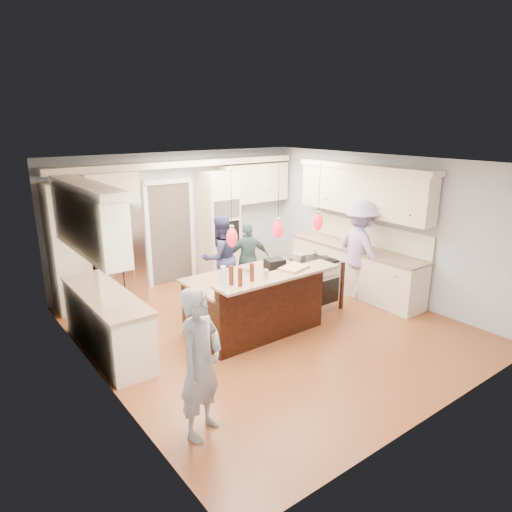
{
  "coord_description": "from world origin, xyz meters",
  "views": [
    {
      "loc": [
        -4.34,
        -5.41,
        3.3
      ],
      "look_at": [
        0.0,
        0.35,
        1.15
      ],
      "focal_mm": 32.0,
      "sensor_mm": 36.0,
      "label": 1
    }
  ],
  "objects": [
    {
      "name": "refrigerator",
      "position": [
        -1.55,
        2.64,
        0.9
      ],
      "size": [
        0.9,
        0.7,
        1.8
      ],
      "primitive_type": "cube",
      "color": "#B7B7BC",
      "rests_on": "ground"
    },
    {
      "name": "person_far_left",
      "position": [
        0.1,
        1.6,
        0.8
      ],
      "size": [
        0.8,
        0.63,
        1.61
      ],
      "primitive_type": "imported",
      "rotation": [
        0.0,
        0.0,
        3.11
      ],
      "color": "navy",
      "rests_on": "ground"
    },
    {
      "name": "room_shell",
      "position": [
        0.0,
        0.0,
        1.82
      ],
      "size": [
        5.54,
        6.04,
        2.72
      ],
      "color": "#B2BCC6",
      "rests_on": "ground"
    },
    {
      "name": "pot_small",
      "position": [
        1.3,
        0.1,
        0.97
      ],
      "size": [
        0.19,
        0.19,
        0.1
      ],
      "primitive_type": "cylinder",
      "color": "#B7B7BC",
      "rests_on": "island_range"
    },
    {
      "name": "back_upper_cabinets",
      "position": [
        -0.75,
        2.76,
        1.67
      ],
      "size": [
        5.3,
        0.61,
        2.54
      ],
      "color": "beige",
      "rests_on": "ground"
    },
    {
      "name": "island_range",
      "position": [
        1.16,
        0.15,
        0.46
      ],
      "size": [
        0.82,
        0.71,
        0.92
      ],
      "color": "#B7B7BC",
      "rests_on": "ground"
    },
    {
      "name": "ground_plane",
      "position": [
        0.0,
        0.0,
        0.0
      ],
      "size": [
        6.0,
        6.0,
        0.0
      ],
      "primitive_type": "plane",
      "color": "#A65A2D",
      "rests_on": "ground"
    },
    {
      "name": "cutting_board",
      "position": [
        0.12,
        -0.47,
        1.14
      ],
      "size": [
        0.5,
        0.41,
        0.03
      ],
      "primitive_type": "cube",
      "rotation": [
        0.0,
        0.0,
        0.26
      ],
      "color": "tan",
      "rests_on": "kitchen_island"
    },
    {
      "name": "kitchen_island",
      "position": [
        -0.25,
        0.07,
        0.49
      ],
      "size": [
        2.1,
        1.46,
        1.12
      ],
      "color": "black",
      "rests_on": "ground"
    },
    {
      "name": "person_range_side",
      "position": [
        2.25,
        0.03,
        0.95
      ],
      "size": [
        0.91,
        1.33,
        1.9
      ],
      "primitive_type": "imported",
      "rotation": [
        0.0,
        0.0,
        1.39
      ],
      "color": "#A694C7",
      "rests_on": "ground"
    },
    {
      "name": "water_bottle",
      "position": [
        -1.2,
        -0.51,
        1.27
      ],
      "size": [
        0.08,
        0.08,
        0.31
      ],
      "primitive_type": "cylinder",
      "rotation": [
        0.0,
        0.0,
        -0.14
      ],
      "color": "silver",
      "rests_on": "kitchen_island"
    },
    {
      "name": "left_cabinets",
      "position": [
        -2.44,
        0.8,
        1.06
      ],
      "size": [
        0.64,
        2.3,
        2.51
      ],
      "color": "beige",
      "rests_on": "ground"
    },
    {
      "name": "drink_can",
      "position": [
        -0.48,
        -0.53,
        1.18
      ],
      "size": [
        0.08,
        0.08,
        0.12
      ],
      "primitive_type": "cylinder",
      "rotation": [
        0.0,
        0.0,
        0.22
      ],
      "color": "#B7B7BC",
      "rests_on": "kitchen_island"
    },
    {
      "name": "beer_bottle_a",
      "position": [
        -1.04,
        -0.47,
        1.26
      ],
      "size": [
        0.08,
        0.08,
        0.27
      ],
      "primitive_type": "cylinder",
      "rotation": [
        0.0,
        0.0,
        0.22
      ],
      "color": "#4E1F0D",
      "rests_on": "kitchen_island"
    },
    {
      "name": "oven_column",
      "position": [
        0.75,
        2.67,
        1.15
      ],
      "size": [
        0.72,
        0.69,
        2.3
      ],
      "color": "beige",
      "rests_on": "ground"
    },
    {
      "name": "floor_rug",
      "position": [
        2.4,
        -0.32,
        0.01
      ],
      "size": [
        0.65,
        0.94,
        0.01
      ],
      "primitive_type": "cube",
      "rotation": [
        0.0,
        0.0,
        -0.01
      ],
      "color": "#91744F",
      "rests_on": "ground"
    },
    {
      "name": "right_counter_run",
      "position": [
        2.44,
        0.3,
        1.06
      ],
      "size": [
        0.64,
        3.1,
        2.51
      ],
      "color": "beige",
      "rests_on": "ground"
    },
    {
      "name": "person_bar_end",
      "position": [
        -2.23,
        -1.64,
        0.84
      ],
      "size": [
        0.73,
        0.63,
        1.68
      ],
      "primitive_type": "imported",
      "rotation": [
        0.0,
        0.0,
        0.46
      ],
      "color": "gray",
      "rests_on": "ground"
    },
    {
      "name": "beer_bottle_c",
      "position": [
        -0.73,
        -0.52,
        1.25
      ],
      "size": [
        0.08,
        0.08,
        0.26
      ],
      "primitive_type": "cylinder",
      "rotation": [
        0.0,
        0.0,
        -0.25
      ],
      "color": "#4E1F0D",
      "rests_on": "kitchen_island"
    },
    {
      "name": "person_far_right",
      "position": [
        0.66,
        1.48,
        0.71
      ],
      "size": [
        0.91,
        0.65,
        1.43
      ],
      "primitive_type": "imported",
      "rotation": [
        0.0,
        0.0,
        2.73
      ],
      "color": "#456160",
      "rests_on": "ground"
    },
    {
      "name": "beer_bottle_b",
      "position": [
        -0.98,
        -0.59,
        1.25
      ],
      "size": [
        0.08,
        0.08,
        0.26
      ],
      "primitive_type": "cylinder",
      "rotation": [
        0.0,
        0.0,
        0.37
      ],
      "color": "#4E1F0D",
      "rests_on": "kitchen_island"
    },
    {
      "name": "pendant_lights",
      "position": [
        -0.25,
        -0.51,
        1.8
      ],
      "size": [
        1.75,
        0.15,
        1.03
      ],
      "color": "black",
      "rests_on": "ground"
    },
    {
      "name": "pot_large",
      "position": [
        0.89,
        0.26,
        0.99
      ],
      "size": [
        0.23,
        0.23,
        0.13
      ],
      "primitive_type": "cylinder",
      "color": "#B7B7BC",
      "rests_on": "island_range"
    }
  ]
}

